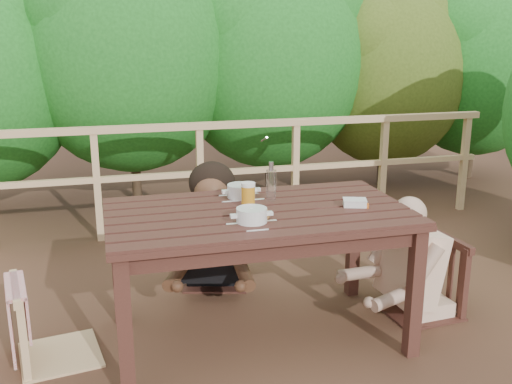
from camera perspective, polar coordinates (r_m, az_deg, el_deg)
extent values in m
plane|color=brown|center=(3.70, 0.20, -13.75)|extent=(60.00, 60.00, 0.00)
cube|color=#381D17|center=(3.53, 0.21, -8.12)|extent=(1.71, 0.96, 0.79)
cube|color=tan|center=(3.49, -18.93, -8.28)|extent=(0.52, 0.52, 0.91)
cube|color=#381D17|center=(4.28, -3.96, -2.99)|extent=(0.55, 0.55, 0.91)
cube|color=#381D17|center=(3.96, 15.69, -4.82)|extent=(0.51, 0.51, 0.95)
cube|color=tan|center=(5.35, -5.38, 1.32)|extent=(5.60, 0.10, 1.01)
cylinder|color=white|center=(3.16, -0.42, -2.37)|extent=(0.28, 0.28, 0.09)
cylinder|color=silver|center=(3.62, -1.43, -0.02)|extent=(0.29, 0.29, 0.10)
ellipsoid|color=#935729|center=(3.21, 0.19, -2.21)|extent=(0.14, 0.11, 0.08)
cylinder|color=orange|center=(3.42, -0.76, -0.39)|extent=(0.08, 0.08, 0.16)
cylinder|color=silver|center=(3.53, 1.47, 0.91)|extent=(0.06, 0.06, 0.25)
cube|color=white|center=(3.49, 9.48, -1.14)|extent=(0.16, 0.13, 0.06)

